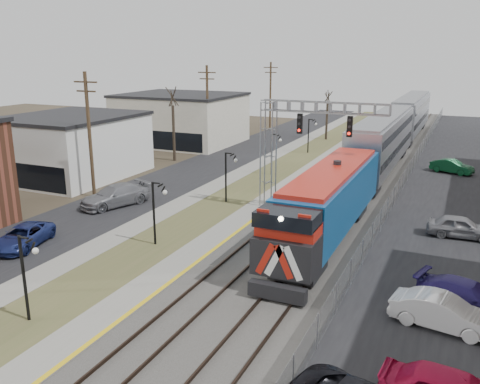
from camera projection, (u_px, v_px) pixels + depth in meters
The scene contains 21 objects.
street_west at pixel (188, 174), 49.08m from camera, with size 7.00×120.00×0.04m, color black.
sidewalk at pixel (230, 178), 47.30m from camera, with size 2.00×120.00×0.08m, color gray.
grass_median at pixel (259, 182), 46.11m from camera, with size 4.00×120.00×0.06m, color #4B512B.
platform at pixel (291, 184), 44.90m from camera, with size 2.00×120.00×0.24m, color gray.
ballast_bed at pixel (347, 191), 42.93m from camera, with size 8.00×120.00×0.20m, color #595651.
platform_edge at pixel (300, 184), 44.52m from camera, with size 0.24×120.00×0.01m, color gold.
track_near at pixel (324, 186), 43.67m from camera, with size 1.58×120.00×0.15m.
track_far at pixel (365, 191), 42.29m from camera, with size 1.58×120.00×0.15m.
train at pixel (389, 138), 51.87m from camera, with size 3.00×63.05×5.33m.
signal_gantry at pixel (291, 136), 36.40m from camera, with size 9.00×1.07×8.15m.
lampposts at pixel (157, 213), 30.90m from camera, with size 0.14×62.14×4.00m.
utility_poles at pixel (90, 136), 40.15m from camera, with size 0.28×80.28×10.00m.
fence at pixel (399, 188), 41.08m from camera, with size 0.04×120.00×1.60m, color gray.
buildings_west at pixel (24, 156), 42.55m from camera, with size 14.00×67.00×7.00m.
bare_trees at pixel (196, 140), 52.26m from camera, with size 12.30×42.30×5.95m.
car_lot_b at pixel (443, 313), 21.60m from camera, with size 1.52×4.36×1.44m, color silver.
car_lot_d at pixel (468, 297), 23.10m from camera, with size 1.90×4.66×1.35m, color navy.
car_lot_e at pixel (461, 227), 32.20m from camera, with size 1.65×4.09×1.39m, color gray.
car_lot_f at pixel (452, 167), 49.28m from camera, with size 1.39×3.99×1.31m, color #0E4926.
car_street_a at pixel (23, 237), 30.66m from camera, with size 2.11×4.58×1.27m, color navy.
car_street_b at pixel (115, 196), 38.80m from camera, with size 2.24×5.51×1.60m, color slate.
Camera 1 is at (12.72, -6.47, 11.47)m, focal length 38.00 mm.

